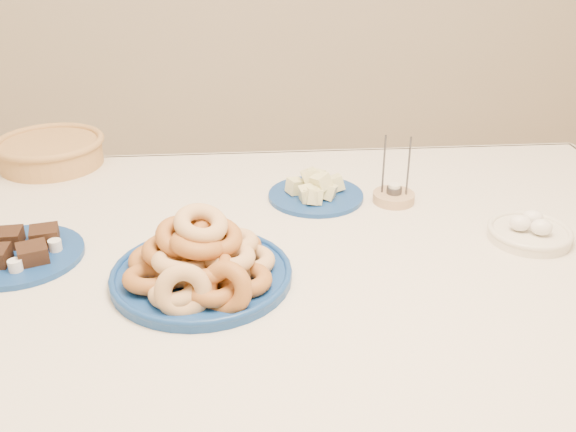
{
  "coord_description": "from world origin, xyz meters",
  "views": [
    {
      "loc": [
        -0.08,
        -1.1,
        1.37
      ],
      "look_at": [
        0.0,
        -0.05,
        0.85
      ],
      "focal_mm": 40.0,
      "sensor_mm": 36.0,
      "label": 1
    }
  ],
  "objects_px": {
    "dining_table": "(286,296)",
    "egg_bowl": "(530,232)",
    "melon_plate": "(316,192)",
    "wicker_basket": "(51,151)",
    "brownie_plate": "(19,252)",
    "candle_holder": "(394,196)",
    "donut_platter": "(201,262)"
  },
  "relations": [
    {
      "from": "brownie_plate",
      "to": "wicker_basket",
      "type": "relative_size",
      "value": 0.87
    },
    {
      "from": "wicker_basket",
      "to": "egg_bowl",
      "type": "bearing_deg",
      "value": -24.94
    },
    {
      "from": "melon_plate",
      "to": "wicker_basket",
      "type": "xyz_separation_m",
      "value": [
        -0.66,
        0.27,
        0.02
      ]
    },
    {
      "from": "dining_table",
      "to": "brownie_plate",
      "type": "distance_m",
      "value": 0.53
    },
    {
      "from": "melon_plate",
      "to": "candle_holder",
      "type": "height_order",
      "value": "candle_holder"
    },
    {
      "from": "donut_platter",
      "to": "melon_plate",
      "type": "distance_m",
      "value": 0.42
    },
    {
      "from": "donut_platter",
      "to": "candle_holder",
      "type": "bearing_deg",
      "value": 36.14
    },
    {
      "from": "brownie_plate",
      "to": "candle_holder",
      "type": "relative_size",
      "value": 1.85
    },
    {
      "from": "dining_table",
      "to": "wicker_basket",
      "type": "bearing_deg",
      "value": 138.7
    },
    {
      "from": "donut_platter",
      "to": "candle_holder",
      "type": "xyz_separation_m",
      "value": [
        0.42,
        0.31,
        -0.03
      ]
    },
    {
      "from": "egg_bowl",
      "to": "wicker_basket",
      "type": "bearing_deg",
      "value": 155.06
    },
    {
      "from": "wicker_basket",
      "to": "candle_holder",
      "type": "relative_size",
      "value": 2.11
    },
    {
      "from": "donut_platter",
      "to": "wicker_basket",
      "type": "relative_size",
      "value": 1.05
    },
    {
      "from": "brownie_plate",
      "to": "wicker_basket",
      "type": "bearing_deg",
      "value": 96.74
    },
    {
      "from": "wicker_basket",
      "to": "candle_holder",
      "type": "bearing_deg",
      "value": -19.53
    },
    {
      "from": "dining_table",
      "to": "donut_platter",
      "type": "bearing_deg",
      "value": -147.36
    },
    {
      "from": "candle_holder",
      "to": "melon_plate",
      "type": "bearing_deg",
      "value": 171.29
    },
    {
      "from": "donut_platter",
      "to": "candle_holder",
      "type": "distance_m",
      "value": 0.52
    },
    {
      "from": "dining_table",
      "to": "wicker_basket",
      "type": "height_order",
      "value": "wicker_basket"
    },
    {
      "from": "wicker_basket",
      "to": "brownie_plate",
      "type": "bearing_deg",
      "value": -83.26
    },
    {
      "from": "dining_table",
      "to": "donut_platter",
      "type": "relative_size",
      "value": 4.88
    },
    {
      "from": "dining_table",
      "to": "egg_bowl",
      "type": "height_order",
      "value": "egg_bowl"
    },
    {
      "from": "melon_plate",
      "to": "wicker_basket",
      "type": "distance_m",
      "value": 0.71
    },
    {
      "from": "donut_platter",
      "to": "wicker_basket",
      "type": "xyz_separation_m",
      "value": [
        -0.41,
        0.6,
        -0.0
      ]
    },
    {
      "from": "candle_holder",
      "to": "donut_platter",
      "type": "bearing_deg",
      "value": -143.86
    },
    {
      "from": "brownie_plate",
      "to": "wicker_basket",
      "type": "distance_m",
      "value": 0.49
    },
    {
      "from": "dining_table",
      "to": "egg_bowl",
      "type": "relative_size",
      "value": 8.08
    },
    {
      "from": "donut_platter",
      "to": "melon_plate",
      "type": "bearing_deg",
      "value": 53.72
    },
    {
      "from": "brownie_plate",
      "to": "egg_bowl",
      "type": "distance_m",
      "value": 1.01
    },
    {
      "from": "donut_platter",
      "to": "egg_bowl",
      "type": "distance_m",
      "value": 0.66
    },
    {
      "from": "dining_table",
      "to": "candle_holder",
      "type": "relative_size",
      "value": 10.83
    },
    {
      "from": "melon_plate",
      "to": "egg_bowl",
      "type": "relative_size",
      "value": 1.1
    }
  ]
}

